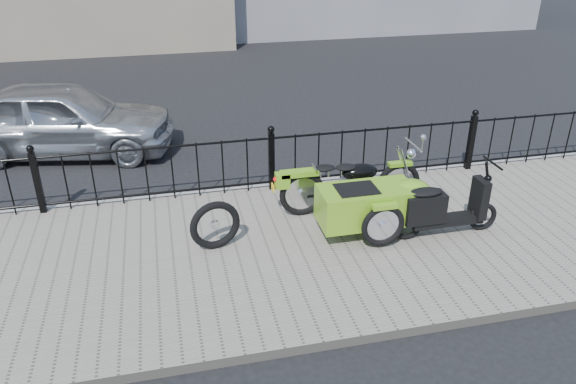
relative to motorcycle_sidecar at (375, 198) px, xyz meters
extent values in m
plane|color=black|center=(-1.14, 0.28, -0.59)|extent=(120.00, 120.00, 0.00)
cube|color=gray|center=(-1.14, -0.22, -0.53)|extent=(30.00, 3.80, 0.12)
cube|color=gray|center=(-1.14, 1.72, -0.53)|extent=(30.00, 0.10, 0.12)
cylinder|color=black|center=(-1.14, 1.58, 0.40)|extent=(14.00, 0.04, 0.04)
cylinder|color=black|center=(-1.14, 1.58, -0.35)|extent=(14.00, 0.04, 0.04)
cube|color=black|center=(-4.64, 1.58, 0.01)|extent=(0.09, 0.09, 0.96)
sphere|color=black|center=(-4.64, 1.58, 0.55)|extent=(0.11, 0.11, 0.11)
cube|color=black|center=(-1.14, 1.58, 0.01)|extent=(0.09, 0.09, 0.96)
sphere|color=black|center=(-1.14, 1.58, 0.55)|extent=(0.11, 0.11, 0.11)
cube|color=black|center=(2.36, 1.58, 0.01)|extent=(0.09, 0.09, 0.96)
sphere|color=black|center=(2.36, 1.58, 0.55)|extent=(0.11, 0.11, 0.11)
torus|color=black|center=(0.62, 0.61, -0.13)|extent=(0.69, 0.09, 0.69)
torus|color=black|center=(-0.88, 0.61, -0.13)|extent=(0.69, 0.09, 0.69)
torus|color=black|center=(-0.08, -0.53, -0.13)|extent=(0.60, 0.08, 0.60)
cube|color=gray|center=(-0.13, 0.61, -0.11)|extent=(0.34, 0.22, 0.24)
cylinder|color=black|center=(-0.13, 0.61, -0.18)|extent=(1.40, 0.04, 0.04)
ellipsoid|color=black|center=(-0.01, 0.61, 0.13)|extent=(0.54, 0.29, 0.26)
cylinder|color=silver|center=(0.80, 0.61, 0.49)|extent=(0.03, 0.56, 0.03)
cylinder|color=silver|center=(0.68, 0.61, 0.18)|extent=(0.25, 0.04, 0.59)
sphere|color=silver|center=(0.78, 0.61, 0.35)|extent=(0.15, 0.15, 0.15)
cube|color=#71AC1E|center=(0.62, 0.61, 0.20)|extent=(0.36, 0.12, 0.06)
cube|color=#71AC1E|center=(-0.93, 0.61, 0.21)|extent=(0.55, 0.16, 0.08)
ellipsoid|color=black|center=(-0.23, 0.61, 0.23)|extent=(0.31, 0.22, 0.08)
ellipsoid|color=black|center=(-0.55, 0.61, 0.25)|extent=(0.31, 0.22, 0.08)
sphere|color=red|center=(-1.28, 0.61, 0.15)|extent=(0.07, 0.07, 0.07)
cube|color=yellow|center=(-1.30, 0.71, -0.03)|extent=(0.02, 0.14, 0.10)
cube|color=#71AC1E|center=(-0.18, -0.14, 0.00)|extent=(1.30, 0.62, 0.50)
ellipsoid|color=#71AC1E|center=(0.47, -0.14, 0.02)|extent=(0.65, 0.60, 0.54)
cube|color=black|center=(-0.33, -0.14, 0.23)|extent=(0.55, 0.43, 0.06)
cube|color=#71AC1E|center=(-0.08, -0.53, 0.16)|extent=(0.34, 0.11, 0.06)
torus|color=black|center=(1.48, -0.39, -0.26)|extent=(0.42, 0.07, 0.42)
torus|color=black|center=(0.35, -0.39, -0.26)|extent=(0.42, 0.07, 0.42)
cube|color=black|center=(0.91, -0.39, -0.25)|extent=(1.03, 0.23, 0.10)
cube|color=black|center=(0.56, -0.39, -0.01)|extent=(0.56, 0.27, 0.41)
ellipsoid|color=black|center=(0.56, -0.39, 0.22)|extent=(0.48, 0.24, 0.09)
cube|color=black|center=(1.38, -0.39, 0.04)|extent=(0.12, 0.31, 0.56)
cylinder|color=black|center=(1.45, -0.39, 0.35)|extent=(0.16, 0.04, 0.46)
cylinder|color=black|center=(1.49, -0.39, 0.55)|extent=(0.03, 0.45, 0.03)
torus|color=black|center=(-2.23, -0.02, -0.13)|extent=(0.70, 0.24, 0.69)
imported|color=#B4B7BC|center=(-4.59, 4.20, 0.10)|extent=(4.29, 2.38, 1.38)
camera|label=1|loc=(-2.75, -6.46, 3.57)|focal=35.00mm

